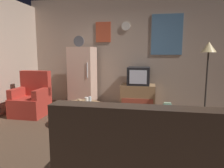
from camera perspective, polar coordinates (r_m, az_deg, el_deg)
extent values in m
plane|color=#4C3828|center=(3.44, -2.40, -14.73)|extent=(12.00, 12.00, 0.00)
cube|color=tan|center=(5.57, 3.37, 8.89)|extent=(5.20, 0.10, 2.78)
cube|color=teal|center=(5.49, 14.82, 13.00)|extent=(0.76, 0.02, 1.00)
cube|color=#C64C2D|center=(5.64, -2.41, 14.05)|extent=(0.40, 0.02, 0.52)
cylinder|color=silver|center=(5.55, 3.79, 15.57)|extent=(0.22, 0.03, 0.22)
cube|color=beige|center=(5.35, -8.05, 1.93)|extent=(0.60, 0.60, 1.50)
cylinder|color=silver|center=(4.97, -6.83, 3.78)|extent=(0.02, 0.02, 0.36)
cylinder|color=#4C4C51|center=(5.26, -9.07, 11.52)|extent=(0.26, 0.04, 0.26)
cube|color=#9E754C|center=(5.29, 7.17, -3.23)|extent=(0.84, 0.52, 0.57)
cube|color=#AD4733|center=(5.05, 6.95, -4.78)|extent=(0.76, 0.01, 0.14)
cube|color=black|center=(5.21, 7.35, 2.22)|extent=(0.54, 0.50, 0.44)
cube|color=silver|center=(4.96, 7.16, 1.90)|extent=(0.41, 0.01, 0.33)
cylinder|color=#332D28|center=(5.05, 23.98, -7.70)|extent=(0.24, 0.24, 0.02)
cylinder|color=#332D28|center=(4.91, 24.46, 0.07)|extent=(0.04, 0.04, 1.40)
cone|color=#F2D18C|center=(4.87, 25.03, 9.20)|extent=(0.32, 0.32, 0.22)
cylinder|color=#9E754C|center=(4.00, -8.07, -11.06)|extent=(0.72, 0.72, 0.04)
cylinder|color=#9E754C|center=(3.94, -8.13, -8.39)|extent=(0.24, 0.24, 0.39)
cylinder|color=#9E754C|center=(3.89, -8.19, -5.63)|extent=(0.72, 0.72, 0.04)
cylinder|color=silver|center=(3.77, -6.09, -4.58)|extent=(0.05, 0.05, 0.15)
cylinder|color=silver|center=(3.99, -7.01, -4.30)|extent=(0.08, 0.08, 0.09)
cylinder|color=tan|center=(3.85, -8.93, -4.79)|extent=(0.08, 0.08, 0.09)
cube|color=black|center=(3.81, -6.94, -5.42)|extent=(0.16, 0.08, 0.02)
cube|color=#A52D23|center=(4.89, -21.48, -5.76)|extent=(0.68, 0.68, 0.40)
cube|color=#A52D23|center=(5.02, -20.20, 0.25)|extent=(0.68, 0.16, 0.56)
cube|color=#A52D23|center=(4.98, -24.39, -2.14)|extent=(0.12, 0.60, 0.20)
cube|color=#A52D23|center=(4.68, -18.78, -2.47)|extent=(0.12, 0.60, 0.20)
cube|color=#38281E|center=(1.82, 10.05, -14.19)|extent=(1.70, 0.20, 0.52)
cube|color=#99503C|center=(5.29, 14.92, -6.46)|extent=(0.19, 0.16, 0.03)
cube|color=beige|center=(5.29, 14.93, -6.15)|extent=(0.17, 0.14, 0.03)
cube|color=#9392AC|center=(5.28, 14.94, -5.86)|extent=(0.18, 0.16, 0.03)
cube|color=slate|center=(5.27, 14.96, -5.57)|extent=(0.20, 0.17, 0.03)
cube|color=#94C3B6|center=(5.27, 14.97, -5.32)|extent=(0.17, 0.13, 0.02)
cube|color=#84A383|center=(5.26, 14.97, -5.10)|extent=(0.17, 0.12, 0.02)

